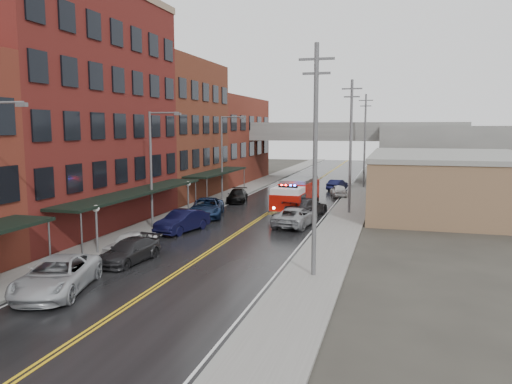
# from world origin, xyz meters

# --- Properties ---
(road) EXTENTS (11.00, 160.00, 0.02)m
(road) POSITION_xyz_m (0.00, 30.00, 0.01)
(road) COLOR black
(road) RESTS_ON ground
(sidewalk_left) EXTENTS (3.00, 160.00, 0.15)m
(sidewalk_left) POSITION_xyz_m (-7.30, 30.00, 0.07)
(sidewalk_left) COLOR slate
(sidewalk_left) RESTS_ON ground
(sidewalk_right) EXTENTS (3.00, 160.00, 0.15)m
(sidewalk_right) POSITION_xyz_m (7.30, 30.00, 0.07)
(sidewalk_right) COLOR slate
(sidewalk_right) RESTS_ON ground
(curb_left) EXTENTS (0.30, 160.00, 0.15)m
(curb_left) POSITION_xyz_m (-5.65, 30.00, 0.07)
(curb_left) COLOR gray
(curb_left) RESTS_ON ground
(curb_right) EXTENTS (0.30, 160.00, 0.15)m
(curb_right) POSITION_xyz_m (5.65, 30.00, 0.07)
(curb_right) COLOR gray
(curb_right) RESTS_ON ground
(brick_building_b) EXTENTS (9.00, 20.00, 18.00)m
(brick_building_b) POSITION_xyz_m (-13.30, 23.00, 9.00)
(brick_building_b) COLOR maroon
(brick_building_b) RESTS_ON ground
(brick_building_c) EXTENTS (9.00, 15.00, 15.00)m
(brick_building_c) POSITION_xyz_m (-13.30, 40.50, 7.50)
(brick_building_c) COLOR brown
(brick_building_c) RESTS_ON ground
(brick_building_far) EXTENTS (9.00, 20.00, 12.00)m
(brick_building_far) POSITION_xyz_m (-13.30, 58.00, 6.00)
(brick_building_far) COLOR brown
(brick_building_far) RESTS_ON ground
(tan_building) EXTENTS (14.00, 22.00, 5.00)m
(tan_building) POSITION_xyz_m (16.00, 40.00, 2.50)
(tan_building) COLOR brown
(tan_building) RESTS_ON ground
(right_far_block) EXTENTS (18.00, 30.00, 8.00)m
(right_far_block) POSITION_xyz_m (18.00, 70.00, 4.00)
(right_far_block) COLOR slate
(right_far_block) RESTS_ON ground
(awning_1) EXTENTS (2.60, 18.00, 3.09)m
(awning_1) POSITION_xyz_m (-7.49, 23.00, 2.99)
(awning_1) COLOR black
(awning_1) RESTS_ON ground
(awning_2) EXTENTS (2.60, 13.00, 3.09)m
(awning_2) POSITION_xyz_m (-7.49, 40.50, 2.99)
(awning_2) COLOR black
(awning_2) RESTS_ON ground
(globe_lamp_1) EXTENTS (0.44, 0.44, 3.12)m
(globe_lamp_1) POSITION_xyz_m (-6.40, 16.00, 2.31)
(globe_lamp_1) COLOR #59595B
(globe_lamp_1) RESTS_ON ground
(globe_lamp_2) EXTENTS (0.44, 0.44, 3.12)m
(globe_lamp_2) POSITION_xyz_m (-6.40, 30.00, 2.31)
(globe_lamp_2) COLOR #59595B
(globe_lamp_2) RESTS_ON ground
(street_lamp_1) EXTENTS (2.64, 0.22, 9.00)m
(street_lamp_1) POSITION_xyz_m (-6.55, 24.00, 5.19)
(street_lamp_1) COLOR #59595B
(street_lamp_1) RESTS_ON ground
(street_lamp_2) EXTENTS (2.64, 0.22, 9.00)m
(street_lamp_2) POSITION_xyz_m (-6.55, 40.00, 5.19)
(street_lamp_2) COLOR #59595B
(street_lamp_2) RESTS_ON ground
(utility_pole_0) EXTENTS (1.80, 0.24, 12.00)m
(utility_pole_0) POSITION_xyz_m (7.20, 15.00, 6.31)
(utility_pole_0) COLOR #59595B
(utility_pole_0) RESTS_ON ground
(utility_pole_1) EXTENTS (1.80, 0.24, 12.00)m
(utility_pole_1) POSITION_xyz_m (7.20, 35.00, 6.31)
(utility_pole_1) COLOR #59595B
(utility_pole_1) RESTS_ON ground
(utility_pole_2) EXTENTS (1.80, 0.24, 12.00)m
(utility_pole_2) POSITION_xyz_m (7.20, 55.00, 6.31)
(utility_pole_2) COLOR #59595B
(utility_pole_2) RESTS_ON ground
(overpass) EXTENTS (40.00, 10.00, 7.50)m
(overpass) POSITION_xyz_m (0.00, 62.00, 5.99)
(overpass) COLOR slate
(overpass) RESTS_ON ground
(fire_truck) EXTENTS (3.72, 8.51, 3.06)m
(fire_truck) POSITION_xyz_m (2.36, 34.60, 1.66)
(fire_truck) COLOR #9E0F07
(fire_truck) RESTS_ON ground
(parked_car_left_2) EXTENTS (4.23, 6.47, 1.66)m
(parked_car_left_2) POSITION_xyz_m (-4.17, 9.26, 0.83)
(parked_car_left_2) COLOR #ADB0B5
(parked_car_left_2) RESTS_ON ground
(parked_car_left_3) EXTENTS (2.38, 4.83, 1.35)m
(parked_car_left_3) POSITION_xyz_m (-3.60, 15.00, 0.68)
(parked_car_left_3) COLOR black
(parked_car_left_3) RESTS_ON ground
(parked_car_left_4) EXTENTS (2.18, 4.26, 1.39)m
(parked_car_left_4) POSITION_xyz_m (-4.58, 16.80, 0.69)
(parked_car_left_4) COLOR silver
(parked_car_left_4) RESTS_ON ground
(parked_car_left_5) EXTENTS (2.82, 5.27, 1.65)m
(parked_car_left_5) POSITION_xyz_m (-4.14, 23.68, 0.82)
(parked_car_left_5) COLOR black
(parked_car_left_5) RESTS_ON ground
(parked_car_left_6) EXTENTS (4.19, 6.39, 1.63)m
(parked_car_left_6) POSITION_xyz_m (-4.72, 30.17, 0.82)
(parked_car_left_6) COLOR #122446
(parked_car_left_6) RESTS_ON ground
(parked_car_left_7) EXTENTS (2.73, 4.93, 1.35)m
(parked_car_left_7) POSITION_xyz_m (-4.82, 39.20, 0.68)
(parked_car_left_7) COLOR black
(parked_car_left_7) RESTS_ON ground
(parked_car_right_0) EXTENTS (3.12, 5.74, 1.53)m
(parked_car_right_0) POSITION_xyz_m (3.60, 28.20, 0.76)
(parked_car_right_0) COLOR gray
(parked_car_right_0) RESTS_ON ground
(parked_car_right_1) EXTENTS (3.57, 6.15, 1.68)m
(parked_car_right_1) POSITION_xyz_m (3.60, 32.85, 0.84)
(parked_car_right_1) COLOR #29292B
(parked_car_right_1) RESTS_ON ground
(parked_car_right_2) EXTENTS (2.55, 4.30, 1.37)m
(parked_car_right_2) POSITION_xyz_m (5.00, 46.20, 0.69)
(parked_car_right_2) COLOR silver
(parked_car_right_2) RESTS_ON ground
(parked_car_right_3) EXTENTS (2.35, 4.31, 1.35)m
(parked_car_right_3) POSITION_xyz_m (4.14, 52.20, 0.67)
(parked_car_right_3) COLOR black
(parked_car_right_3) RESTS_ON ground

